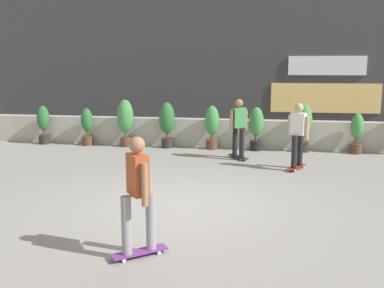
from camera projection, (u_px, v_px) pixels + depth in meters
The scene contains 14 objects.
ground_plane at pixel (180, 204), 8.25m from camera, with size 48.00×48.00×0.00m, color gray.
planter_wall at pixel (214, 133), 13.99m from camera, with size 18.00×0.40×0.90m, color #B2ADA3.
building_backdrop at pixel (226, 49), 17.36m from camera, with size 20.00×2.08×6.50m.
potted_plant_0 at pixel (43, 123), 14.40m from camera, with size 0.41×0.41×1.29m.
potted_plant_1 at pixel (87, 125), 14.17m from camera, with size 0.38×0.38×1.23m.
potted_plant_2 at pixel (125, 119), 13.92m from camera, with size 0.53×0.53×1.53m.
potted_plant_3 at pixel (167, 122), 13.71m from camera, with size 0.49×0.49×1.46m.
potted_plant_4 at pixel (212, 125), 13.50m from camera, with size 0.45×0.45×1.38m.
potted_plant_5 at pixel (256, 126), 13.28m from camera, with size 0.44×0.44×1.35m.
potted_plant_6 at pixel (304, 125), 13.05m from camera, with size 0.49×0.49×1.45m.
potted_plant_7 at pixel (357, 132), 12.84m from camera, with size 0.37×0.37×1.22m.
skater_far_right at pixel (298, 133), 10.79m from camera, with size 0.55×0.80×1.70m.
skater_by_wall_left at pixel (239, 126), 12.03m from camera, with size 0.63×0.77×1.70m.
skater_far_left at pixel (138, 191), 5.83m from camera, with size 0.75×0.65×1.70m.
Camera 1 is at (1.50, -7.76, 2.64)m, focal length 40.20 mm.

